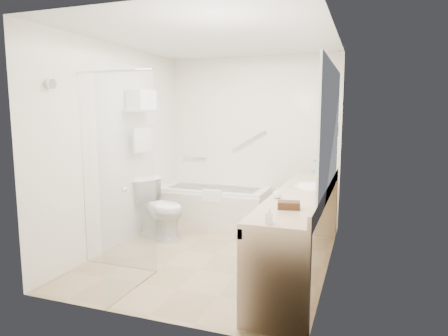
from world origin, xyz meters
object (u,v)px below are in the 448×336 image
(vanity_counter, at_px, (301,212))
(toilet, at_px, (160,209))
(bathtub, at_px, (214,206))
(water_bottle_left, at_px, (313,179))
(amenity_basket, at_px, (289,205))

(vanity_counter, height_order, toilet, vanity_counter)
(bathtub, distance_m, toilet, 0.97)
(bathtub, distance_m, vanity_counter, 2.09)
(vanity_counter, height_order, water_bottle_left, water_bottle_left)
(vanity_counter, xyz_separation_m, toilet, (-1.97, 0.53, -0.25))
(amenity_basket, height_order, water_bottle_left, water_bottle_left)
(bathtub, xyz_separation_m, vanity_counter, (1.52, -1.39, 0.36))
(vanity_counter, relative_size, water_bottle_left, 15.31)
(water_bottle_left, bearing_deg, vanity_counter, -97.95)
(vanity_counter, bearing_deg, bathtub, 137.65)
(toilet, bearing_deg, amenity_basket, -100.74)
(vanity_counter, distance_m, amenity_basket, 0.79)
(toilet, height_order, amenity_basket, amenity_basket)
(vanity_counter, distance_m, water_bottle_left, 0.54)
(amenity_basket, bearing_deg, bathtub, 125.53)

